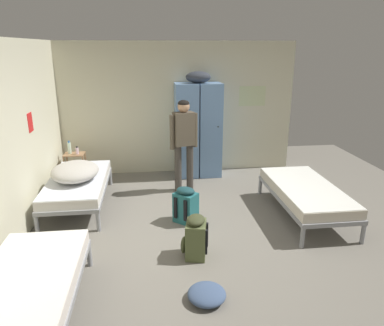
{
  "coord_description": "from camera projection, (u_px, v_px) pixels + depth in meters",
  "views": [
    {
      "loc": [
        -0.58,
        -4.54,
        2.51
      ],
      "look_at": [
        0.0,
        0.27,
        0.95
      ],
      "focal_mm": 33.84,
      "sensor_mm": 36.0,
      "label": 1
    }
  ],
  "objects": [
    {
      "name": "shelf_unit",
      "position": [
        75.0,
        165.0,
        6.94
      ],
      "size": [
        0.38,
        0.3,
        0.57
      ],
      "color": "#99704C",
      "rests_on": "ground_plane"
    },
    {
      "name": "locker_bank",
      "position": [
        198.0,
        128.0,
        7.16
      ],
      "size": [
        0.9,
        0.55,
        2.07
      ],
      "color": "#6B93C6",
      "rests_on": "ground_plane"
    },
    {
      "name": "ground_plane",
      "position": [
        194.0,
        233.0,
        5.12
      ],
      "size": [
        8.66,
        8.66,
        0.0
      ],
      "primitive_type": "plane",
      "color": "slate"
    },
    {
      "name": "clothes_pile_denim",
      "position": [
        207.0,
        294.0,
        3.74
      ],
      "size": [
        0.4,
        0.41,
        0.14
      ],
      "color": "#42567A",
      "rests_on": "ground_plane"
    },
    {
      "name": "bed_right",
      "position": [
        306.0,
        192.0,
        5.54
      ],
      "size": [
        0.9,
        1.9,
        0.49
      ],
      "color": "gray",
      "rests_on": "ground_plane"
    },
    {
      "name": "lotion_bottle",
      "position": [
        77.0,
        151.0,
        6.83
      ],
      "size": [
        0.06,
        0.06,
        0.15
      ],
      "color": "beige",
      "rests_on": "shelf_unit"
    },
    {
      "name": "bed_left_front",
      "position": [
        25.0,
        290.0,
        3.32
      ],
      "size": [
        0.9,
        1.9,
        0.49
      ],
      "color": "gray",
      "rests_on": "ground_plane"
    },
    {
      "name": "bed_left_rear",
      "position": [
        78.0,
        184.0,
        5.88
      ],
      "size": [
        0.9,
        1.9,
        0.49
      ],
      "color": "gray",
      "rests_on": "ground_plane"
    },
    {
      "name": "person_traveler",
      "position": [
        184.0,
        137.0,
        6.34
      ],
      "size": [
        0.5,
        0.3,
        1.65
      ],
      "color": "#3D3833",
      "rests_on": "ground_plane"
    },
    {
      "name": "bedding_heap",
      "position": [
        75.0,
        171.0,
        5.73
      ],
      "size": [
        0.73,
        0.89,
        0.27
      ],
      "color": "#B7B2A8",
      "rests_on": "bed_left_rear"
    },
    {
      "name": "water_bottle",
      "position": [
        69.0,
        148.0,
        6.85
      ],
      "size": [
        0.06,
        0.06,
        0.25
      ],
      "color": "silver",
      "rests_on": "shelf_unit"
    },
    {
      "name": "backpack_olive",
      "position": [
        195.0,
        237.0,
        4.48
      ],
      "size": [
        0.38,
        0.36,
        0.55
      ],
      "color": "#566038",
      "rests_on": "ground_plane"
    },
    {
      "name": "room_backdrop",
      "position": [
        107.0,
        125.0,
        5.79
      ],
      "size": [
        4.75,
        5.47,
        2.62
      ],
      "color": "beige",
      "rests_on": "ground_plane"
    },
    {
      "name": "backpack_teal",
      "position": [
        186.0,
        205.0,
        5.37
      ],
      "size": [
        0.41,
        0.42,
        0.55
      ],
      "color": "#23666B",
      "rests_on": "ground_plane"
    }
  ]
}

